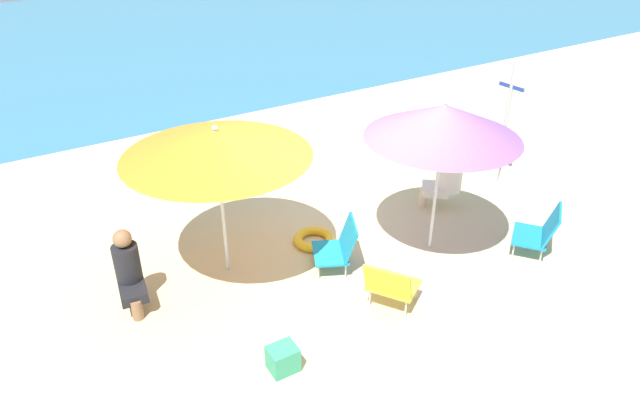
# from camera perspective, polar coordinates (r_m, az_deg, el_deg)

# --- Properties ---
(ground_plane) EXTENTS (40.00, 40.00, 0.00)m
(ground_plane) POSITION_cam_1_polar(r_m,az_deg,el_deg) (7.37, 2.33, -4.97)
(ground_plane) COLOR #D3BC8C
(sea_water) EXTENTS (40.00, 16.00, 0.01)m
(sea_water) POSITION_cam_1_polar(r_m,az_deg,el_deg) (18.93, -21.25, 14.76)
(sea_water) COLOR teal
(sea_water) RESTS_ON ground_plane
(umbrella_orange) EXTENTS (2.11, 2.11, 1.88)m
(umbrella_orange) POSITION_cam_1_polar(r_m,az_deg,el_deg) (6.29, -10.33, 5.58)
(umbrella_orange) COLOR silver
(umbrella_orange) RESTS_ON ground_plane
(umbrella_purple) EXTENTS (1.84, 1.84, 2.00)m
(umbrella_purple) POSITION_cam_1_polar(r_m,az_deg,el_deg) (6.75, 12.24, 7.67)
(umbrella_purple) COLOR silver
(umbrella_purple) RESTS_ON ground_plane
(beach_chair_a) EXTENTS (0.75, 0.74, 0.65)m
(beach_chair_a) POSITION_cam_1_polar(r_m,az_deg,el_deg) (7.64, 21.16, -2.88)
(beach_chair_a) COLOR teal
(beach_chair_a) RESTS_ON ground_plane
(beach_chair_b) EXTENTS (0.68, 0.70, 0.63)m
(beach_chair_b) POSITION_cam_1_polar(r_m,az_deg,el_deg) (6.88, 1.93, -4.56)
(beach_chair_b) COLOR teal
(beach_chair_b) RESTS_ON ground_plane
(beach_chair_c) EXTENTS (0.71, 0.72, 0.63)m
(beach_chair_c) POSITION_cam_1_polar(r_m,az_deg,el_deg) (6.29, 7.08, -8.32)
(beach_chair_c) COLOR gold
(beach_chair_c) RESTS_ON ground_plane
(person_a) EXTENTS (0.57, 0.53, 0.97)m
(person_a) POSITION_cam_1_polar(r_m,az_deg,el_deg) (8.27, 12.51, 2.36)
(person_a) COLOR silver
(person_a) RESTS_ON ground_plane
(person_b) EXTENTS (0.33, 0.54, 0.93)m
(person_b) POSITION_cam_1_polar(r_m,az_deg,el_deg) (6.57, -18.59, -6.58)
(person_b) COLOR black
(person_b) RESTS_ON ground_plane
(warning_sign) EXTENTS (0.06, 0.43, 1.92)m
(warning_sign) POSITION_cam_1_polar(r_m,az_deg,el_deg) (8.91, 18.28, 8.74)
(warning_sign) COLOR #ADADB2
(warning_sign) RESTS_ON ground_plane
(swim_ring) EXTENTS (0.53, 0.53, 0.12)m
(swim_ring) POSITION_cam_1_polar(r_m,az_deg,el_deg) (7.46, -0.60, -3.94)
(swim_ring) COLOR yellow
(swim_ring) RESTS_ON ground_plane
(beach_bag) EXTENTS (0.28, 0.24, 0.26)m
(beach_bag) POSITION_cam_1_polar(r_m,az_deg,el_deg) (5.70, -3.73, -15.53)
(beach_bag) COLOR #389970
(beach_bag) RESTS_ON ground_plane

